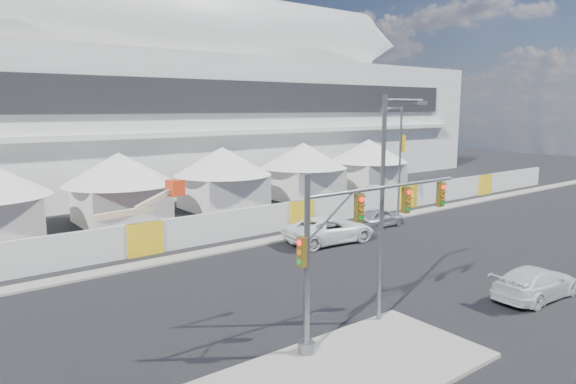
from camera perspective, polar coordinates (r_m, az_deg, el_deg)
ground at (r=24.13m, az=12.21°, el=-12.10°), size 160.00×160.00×0.00m
median_island at (r=18.22m, az=6.86°, el=-19.11°), size 10.00×5.00×0.15m
far_curb at (r=46.78m, az=16.46°, el=-1.72°), size 80.00×1.20×0.12m
stadium at (r=61.63m, az=-12.71°, el=9.79°), size 80.00×24.80×21.98m
tent_row at (r=42.66m, az=-12.49°, el=1.61°), size 53.40×8.40×5.40m
hoarding_fence at (r=37.89m, az=1.40°, el=-2.43°), size 70.00×0.25×2.00m
scaffold_tower at (r=80.94m, az=14.10°, el=7.14°), size 4.40×4.40×12.00m
sedan_silver at (r=38.61m, az=10.11°, el=-2.80°), size 1.76×4.17×1.41m
pickup_curb at (r=33.74m, az=4.66°, el=-4.17°), size 3.49×6.47×1.72m
pickup_near at (r=26.70m, az=25.86°, el=-9.05°), size 2.27×5.16×1.47m
lot_car_a at (r=49.34m, az=10.50°, el=-0.13°), size 2.81×4.72×1.47m
lot_car_b at (r=50.53m, az=12.61°, el=0.09°), size 2.84×4.99×1.60m
traffic_mast at (r=19.02m, az=6.63°, el=-5.97°), size 8.33×0.62×6.38m
streetlight_median at (r=20.74m, az=10.87°, el=-0.17°), size 2.51×0.25×9.08m
streetlight_curb at (r=41.67m, az=12.17°, el=4.21°), size 2.63×0.59×8.87m
boom_lift at (r=33.87m, az=-18.38°, el=-4.26°), size 7.78×2.34×3.88m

